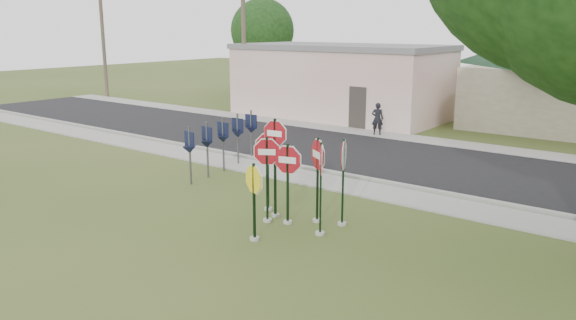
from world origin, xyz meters
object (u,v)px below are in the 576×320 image
Objects in this scene: stop_sign_center at (288,173)px; stop_sign_yellow at (254,193)px; utility_pole_near at (244,31)px; pedestrian at (377,119)px; stop_sign_left at (267,168)px.

stop_sign_center reaches higher than stop_sign_yellow.
pedestrian is at bearing -6.92° from utility_pole_near.
stop_sign_yellow is at bearing 84.95° from pedestrian.
stop_sign_center is 1.48× the size of pedestrian.
stop_sign_yellow reaches higher than pedestrian.
stop_sign_left is (-0.63, 1.25, 0.29)m from stop_sign_yellow.
stop_sign_yellow is at bearing -47.30° from utility_pole_near.
stop_sign_left is 19.68m from utility_pole_near.
stop_sign_yellow is 0.22× the size of utility_pole_near.
pedestrian is (-4.24, 12.57, -0.56)m from stop_sign_center.
stop_sign_center reaches higher than pedestrian.
pedestrian is (-4.33, 14.04, -0.37)m from stop_sign_yellow.
stop_sign_left is 1.57× the size of pedestrian.
stop_sign_left is at bearing -46.15° from utility_pole_near.
utility_pole_near is (-13.95, 13.75, 3.56)m from stop_sign_center.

